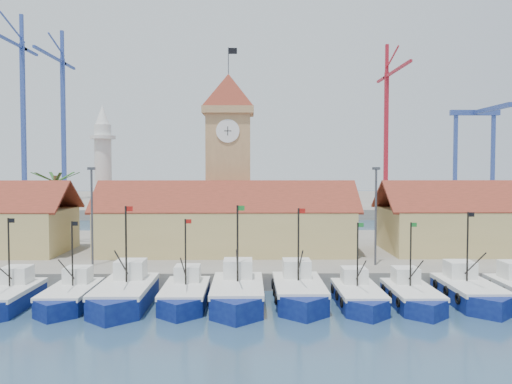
{
  "coord_description": "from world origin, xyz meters",
  "views": [
    {
      "loc": [
        2.3,
        -40.01,
        10.72
      ],
      "look_at": [
        3.07,
        18.0,
        7.96
      ],
      "focal_mm": 40.0,
      "sensor_mm": 36.0,
      "label": 1
    }
  ],
  "objects": [
    {
      "name": "crane_blue_far",
      "position": [
        -53.32,
        100.56,
        27.37
      ],
      "size": [
        1.0,
        33.58,
        45.6
      ],
      "color": "#314897",
      "rests_on": "terminal"
    },
    {
      "name": "palm_tree",
      "position": [
        -20.0,
        26.0,
        6.25
      ],
      "size": [
        5.6,
        5.03,
        8.39
      ],
      "color": "brown",
      "rests_on": "quay"
    },
    {
      "name": "boat_7",
      "position": [
        10.65,
        2.39,
        0.69
      ],
      "size": [
        3.22,
        8.83,
        6.68
      ],
      "color": "#0B1356",
      "rests_on": "ground"
    },
    {
      "name": "hall_center",
      "position": [
        0.0,
        20.0,
        3.99
      ],
      "size": [
        27.04,
        10.13,
        7.61
      ],
      "color": "tan",
      "rests_on": "quay"
    },
    {
      "name": "gantry",
      "position": [
        62.0,
        106.65,
        20.04
      ],
      "size": [
        13.0,
        22.0,
        23.2
      ],
      "color": "#314897",
      "rests_on": "terminal"
    },
    {
      "name": "clock_tower",
      "position": [
        0.0,
        26.0,
        11.96
      ],
      "size": [
        5.8,
        5.8,
        22.7
      ],
      "color": "tan",
      "rests_on": "quay"
    },
    {
      "name": "terminal",
      "position": [
        0.0,
        110.0,
        1.0
      ],
      "size": [
        240.0,
        80.0,
        2.0
      ],
      "primitive_type": "cube",
      "color": "gray",
      "rests_on": "ground"
    },
    {
      "name": "lamp_posts",
      "position": [
        0.5,
        12.0,
        6.48
      ],
      "size": [
        80.7,
        0.25,
        9.03
      ],
      "color": "#3F3F44",
      "rests_on": "quay"
    },
    {
      "name": "quay",
      "position": [
        0.0,
        24.0,
        0.75
      ],
      "size": [
        140.0,
        32.0,
        1.5
      ],
      "primitive_type": "cube",
      "color": "gray",
      "rests_on": "ground"
    },
    {
      "name": "boat_6",
      "position": [
        6.21,
        3.33,
        0.8
      ],
      "size": [
        3.75,
        10.26,
        7.77
      ],
      "color": "#0B1356",
      "rests_on": "ground"
    },
    {
      "name": "crane_red_right",
      "position": [
        37.36,
        103.66,
        23.68
      ],
      "size": [
        1.0,
        31.66,
        39.21
      ],
      "color": "#A71927",
      "rests_on": "terminal"
    },
    {
      "name": "boat_8",
      "position": [
        14.73,
        2.36,
        0.69
      ],
      "size": [
        3.23,
        8.84,
        6.69
      ],
      "color": "#0B1356",
      "rests_on": "ground"
    },
    {
      "name": "boat_1",
      "position": [
        -15.85,
        2.19,
        0.73
      ],
      "size": [
        3.43,
        9.39,
        7.1
      ],
      "color": "#0B1356",
      "rests_on": "ground"
    },
    {
      "name": "crane_blue_near",
      "position": [
        -45.41,
        107.03,
        25.65
      ],
      "size": [
        1.0,
        29.62,
        43.08
      ],
      "color": "#314897",
      "rests_on": "terminal"
    },
    {
      "name": "boat_9",
      "position": [
        19.48,
        3.26,
        0.77
      ],
      "size": [
        3.59,
        9.84,
        7.45
      ],
      "color": "#0B1356",
      "rests_on": "ground"
    },
    {
      "name": "minaret",
      "position": [
        -15.0,
        28.0,
        9.73
      ],
      "size": [
        3.0,
        3.0,
        16.3
      ],
      "color": "silver",
      "rests_on": "quay"
    },
    {
      "name": "boat_5",
      "position": [
        1.45,
        2.71,
        0.83
      ],
      "size": [
        3.89,
        10.65,
        8.06
      ],
      "color": "#0B1356",
      "rests_on": "ground"
    },
    {
      "name": "ground",
      "position": [
        0.0,
        0.0,
        0.0
      ],
      "size": [
        400.0,
        400.0,
        0.0
      ],
      "primitive_type": "plane",
      "color": "#1E3850",
      "rests_on": "ground"
    },
    {
      "name": "boat_4",
      "position": [
        -2.57,
        2.87,
        0.72
      ],
      "size": [
        3.35,
        9.18,
        6.94
      ],
      "color": "#0B1356",
      "rests_on": "ground"
    },
    {
      "name": "boat_2",
      "position": [
        -11.22,
        2.72,
        0.7
      ],
      "size": [
        3.27,
        8.97,
        6.79
      ],
      "color": "#0B1356",
      "rests_on": "ground"
    },
    {
      "name": "boat_3",
      "position": [
        -7.12,
        2.64,
        0.83
      ],
      "size": [
        3.86,
        10.59,
        8.01
      ],
      "color": "#0B1356",
      "rests_on": "ground"
    }
  ]
}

